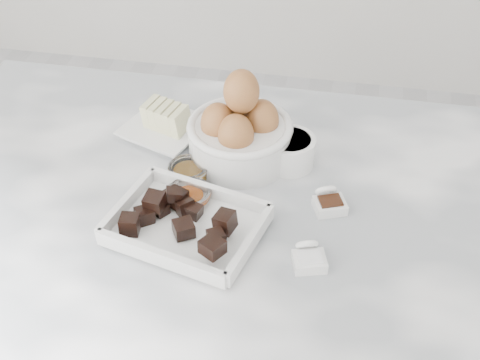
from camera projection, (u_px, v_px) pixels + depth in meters
name	position (u px, v px, depth m)	size (l,w,h in m)	color
marble_slab	(226.00, 216.00, 1.16)	(1.20, 0.80, 0.04)	white
chocolate_dish	(186.00, 221.00, 1.09)	(0.28, 0.24, 0.06)	white
butter_plate	(164.00, 122.00, 1.31)	(0.19, 0.19, 0.06)	white
sugar_ramekin	(290.00, 150.00, 1.22)	(0.09, 0.09, 0.06)	white
egg_bowl	(240.00, 131.00, 1.22)	(0.20, 0.20, 0.19)	white
honey_bowl	(188.00, 172.00, 1.20)	(0.07, 0.07, 0.03)	white
zest_bowl	(189.00, 197.00, 1.14)	(0.08, 0.08, 0.03)	white
vanilla_spoon	(329.00, 202.00, 1.14)	(0.07, 0.08, 0.04)	white
salt_spoon	(309.00, 257.00, 1.04)	(0.06, 0.07, 0.04)	white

